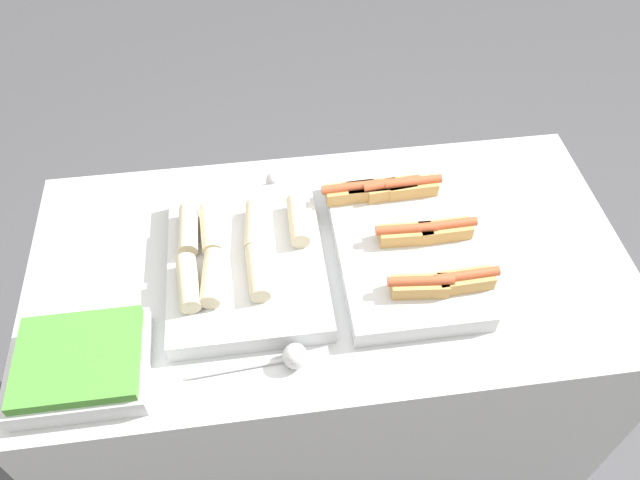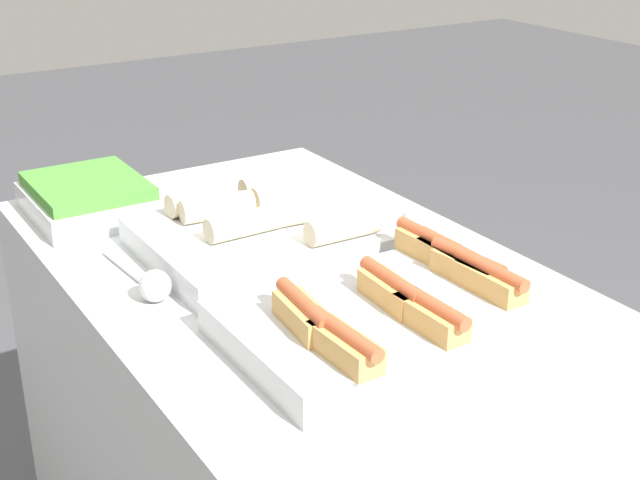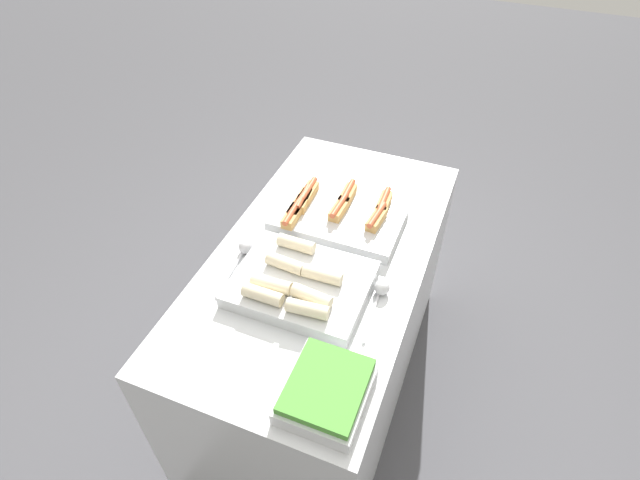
{
  "view_description": "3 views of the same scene",
  "coord_description": "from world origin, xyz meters",
  "views": [
    {
      "loc": [
        -0.15,
        -0.91,
        2.02
      ],
      "look_at": [
        -0.02,
        0.0,
        0.95
      ],
      "focal_mm": 35.0,
      "sensor_mm": 36.0,
      "label": 1
    },
    {
      "loc": [
        1.12,
        -0.71,
        1.52
      ],
      "look_at": [
        -0.02,
        0.0,
        0.95
      ],
      "focal_mm": 50.0,
      "sensor_mm": 36.0,
      "label": 2
    },
    {
      "loc": [
        -1.22,
        -0.47,
        2.15
      ],
      "look_at": [
        -0.02,
        0.0,
        0.95
      ],
      "focal_mm": 28.0,
      "sensor_mm": 36.0,
      "label": 3
    }
  ],
  "objects": [
    {
      "name": "ground_plane",
      "position": [
        0.0,
        0.0,
        0.0
      ],
      "size": [
        12.0,
        12.0,
        0.0
      ],
      "primitive_type": "plane",
      "color": "#4C4C51"
    },
    {
      "name": "tray_wraps",
      "position": [
        -0.2,
        0.0,
        0.9
      ],
      "size": [
        0.35,
        0.45,
        0.09
      ],
      "color": "silver",
      "rests_on": "counter"
    },
    {
      "name": "serving_spoon_far",
      "position": [
        -0.12,
        0.26,
        0.89
      ],
      "size": [
        0.26,
        0.05,
        0.05
      ],
      "color": "silver",
      "rests_on": "counter"
    },
    {
      "name": "counter",
      "position": [
        0.0,
        0.0,
        0.43
      ],
      "size": [
        1.41,
        0.74,
        0.87
      ],
      "color": "silver",
      "rests_on": "ground_plane"
    },
    {
      "name": "tray_side_front",
      "position": [
        -0.54,
        -0.22,
        0.9
      ],
      "size": [
        0.26,
        0.22,
        0.07
      ],
      "color": "silver",
      "rests_on": "counter"
    },
    {
      "name": "serving_spoon_near",
      "position": [
        -0.12,
        -0.26,
        0.89
      ],
      "size": [
        0.25,
        0.05,
        0.05
      ],
      "color": "silver",
      "rests_on": "counter"
    },
    {
      "name": "tray_hotdogs",
      "position": [
        0.17,
        0.01,
        0.9
      ],
      "size": [
        0.35,
        0.48,
        0.1
      ],
      "color": "silver",
      "rests_on": "counter"
    }
  ]
}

